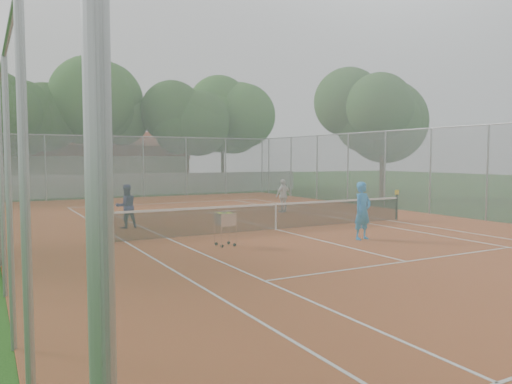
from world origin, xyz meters
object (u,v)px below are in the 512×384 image
player_near (363,211)px  tennis_net (276,216)px  player_far_left (126,206)px  ball_hopper (225,228)px  clubhouse (81,163)px  player_far_right (283,196)px

player_near → tennis_net: bearing=103.8°
player_far_left → ball_hopper: (1.61, -5.19, -0.27)m
player_near → ball_hopper: bearing=159.0°
tennis_net → player_near: player_near is taller
tennis_net → clubhouse: 29.12m
tennis_net → ball_hopper: (-3.08, -2.23, 0.06)m
player_far_left → player_far_right: (7.94, 1.75, -0.02)m
player_far_right → player_far_left: bearing=1.1°
ball_hopper → player_far_left: bearing=94.1°
player_near → clubhouse: bearing=87.3°
clubhouse → player_far_left: bearing=-95.9°
player_far_right → tennis_net: bearing=44.0°
ball_hopper → clubhouse: bearing=74.9°
ball_hopper → player_far_right: bearing=34.5°
clubhouse → ball_hopper: 31.29m
player_near → ball_hopper: 4.52m
tennis_net → clubhouse: bearing=93.9°
player_far_left → player_far_right: player_far_left is taller
tennis_net → player_far_left: player_far_left is taller
tennis_net → ball_hopper: size_ratio=10.86×
tennis_net → ball_hopper: bearing=-144.1°
tennis_net → clubhouse: size_ratio=0.72×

